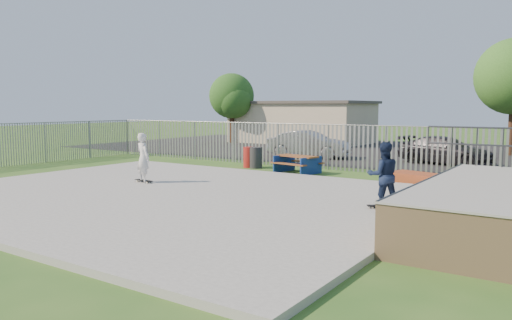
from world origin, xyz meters
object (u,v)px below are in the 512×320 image
Objects in this scene: trash_bin_grey at (256,158)px; skater_white at (143,158)px; funbox at (419,179)px; tree_left at (232,96)px; car_dark at (446,150)px; trash_bin_red at (249,157)px; car_silver at (309,144)px; skater_navy at (383,175)px; picnic_table at (297,164)px.

trash_bin_grey is 0.55× the size of skater_white.
tree_left is (-18.07, 12.97, 3.38)m from funbox.
skater_white is (-7.13, -12.84, 0.33)m from car_dark.
trash_bin_red is 0.18× the size of tree_left.
trash_bin_grey is at bearing -169.36° from funbox.
trash_bin_grey is 0.22× the size of car_silver.
trash_bin_grey is 0.55× the size of skater_navy.
funbox is 9.88m from car_silver.
picnic_table is 6.73m from skater_white.
car_silver is (0.20, 5.36, 0.28)m from trash_bin_red.
trash_bin_grey is (-2.38, 0.41, 0.10)m from picnic_table.
tree_left is (-10.51, 12.23, 3.10)m from trash_bin_grey.
skater_navy and skater_white have the same top height.
funbox is (5.18, -0.33, -0.17)m from picnic_table.
trash_bin_grey is at bearing -179.25° from picnic_table.
picnic_table is at bearing -44.43° from tree_left.
picnic_table is 8.20m from skater_navy.
skater_navy reaches higher than trash_bin_red.
picnic_table is 18.34m from tree_left.
trash_bin_grey reaches higher than funbox.
trash_bin_grey is 6.56m from skater_white.
skater_white is (-8.50, -0.35, 0.00)m from skater_navy.
skater_white is at bearing -32.54° from skater_navy.
car_dark reaches higher than picnic_table.
car_dark is at bearing 112.42° from funbox.
picnic_table is 0.44× the size of car_dark.
tree_left is at bearing 82.70° from car_dark.
trash_bin_grey is at bearing -77.17° from skater_white.
funbox is 1.31× the size of skater_white.
car_silver reaches higher than picnic_table.
trash_bin_grey is at bearing 171.64° from car_silver.
car_dark is 0.86× the size of tree_left.
trash_bin_red is (-2.75, 0.43, 0.09)m from picnic_table.
funbox is 0.42× the size of tree_left.
skater_navy reaches higher than picnic_table.
trash_bin_grey is 10.26m from skater_navy.
skater_navy is at bearing -44.59° from tree_left.
funbox is at bearing -162.21° from car_dark.
car_dark is at bearing -18.91° from tree_left.
tree_left is 3.08× the size of skater_white.
skater_white is (-7.89, -5.79, 0.81)m from funbox.
car_dark is 12.57m from skater_navy.
skater_white reaches higher than car_silver.
trash_bin_grey is 0.18× the size of tree_left.
funbox is 7.97m from trash_bin_red.
picnic_table is at bearing 158.29° from car_dark.
tree_left is (-12.89, 12.64, 3.20)m from picnic_table.
tree_left is (-17.30, 5.93, 2.90)m from car_dark.
skater_white is at bearing -92.93° from trash_bin_grey.
picnic_table is 2.79m from trash_bin_red.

